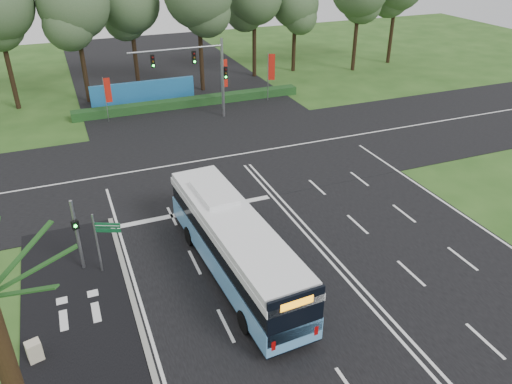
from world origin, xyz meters
The scene contains 15 objects.
ground centered at (0.00, 0.00, 0.00)m, with size 120.00×120.00×0.00m, color #274B19.
road_main centered at (0.00, 0.00, 0.02)m, with size 20.00×120.00×0.04m, color black.
road_cross centered at (0.00, 12.00, 0.03)m, with size 120.00×14.00×0.05m, color black.
bike_path centered at (-12.50, -3.00, 0.03)m, with size 5.00×18.00×0.06m, color black.
kerb_strip centered at (-10.10, -3.00, 0.06)m, with size 0.25×18.00×0.12m, color gray.
city_bus centered at (-4.94, -1.64, 1.78)m, with size 3.26×12.44×3.54m.
pedestrian_signal centered at (-12.00, 1.63, 2.19)m, with size 0.37×0.44×4.00m.
street_sign centered at (-10.87, 0.92, 2.18)m, with size 1.23×0.60×3.40m.
utility_cabinet centered at (-14.35, -3.93, 0.48)m, with size 0.57×0.48×0.95m, color beige.
banner_flag_left centered at (-7.72, 23.04, 2.64)m, with size 0.59×0.06×4.01m.
banner_flag_mid centered at (2.73, 22.44, 3.11)m, with size 0.69×0.22×4.78m.
banner_flag_right centered at (7.77, 23.18, 3.05)m, with size 0.66×0.29×4.69m.
traffic_light_gantry centered at (0.21, 20.50, 4.66)m, with size 8.41×0.28×7.00m.
hedge centered at (0.00, 24.50, 0.40)m, with size 22.00×1.20×0.80m, color #153C19.
blue_hoarding centered at (-4.00, 27.00, 1.10)m, with size 10.00×0.30×2.20m, color #1E68A6.
Camera 1 is at (-11.54, -20.76, 15.69)m, focal length 35.00 mm.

